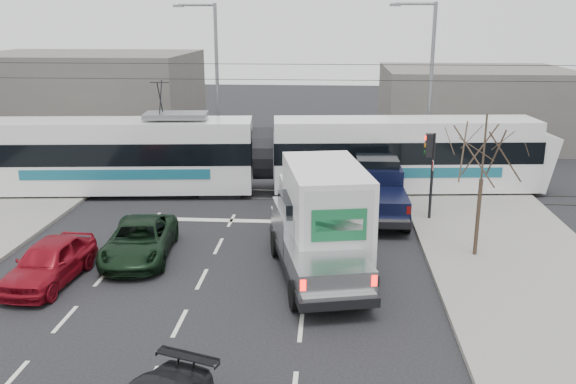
# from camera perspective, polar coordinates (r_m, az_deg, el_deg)

# --- Properties ---
(ground) EXTENTS (120.00, 120.00, 0.00)m
(ground) POSITION_cam_1_polar(r_m,az_deg,el_deg) (20.04, -3.25, -8.28)
(ground) COLOR black
(ground) RESTS_ON ground
(sidewalk_right) EXTENTS (6.00, 60.00, 0.15)m
(sidewalk_right) POSITION_cam_1_polar(r_m,az_deg,el_deg) (20.92, 22.29, -8.22)
(sidewalk_right) COLOR gray
(sidewalk_right) RESTS_ON ground
(rails) EXTENTS (60.00, 1.60, 0.03)m
(rails) POSITION_cam_1_polar(r_m,az_deg,el_deg) (29.38, -0.80, -0.25)
(rails) COLOR #33302D
(rails) RESTS_ON ground
(building_left) EXTENTS (14.00, 10.00, 6.00)m
(building_left) POSITION_cam_1_polar(r_m,az_deg,el_deg) (43.65, -18.23, 8.32)
(building_left) COLOR #615D58
(building_left) RESTS_ON ground
(building_right) EXTENTS (12.00, 10.00, 5.00)m
(building_right) POSITION_cam_1_polar(r_m,az_deg,el_deg) (43.56, 16.92, 7.75)
(building_right) COLOR #615D58
(building_right) RESTS_ON ground
(bare_tree) EXTENTS (2.40, 2.40, 5.00)m
(bare_tree) POSITION_cam_1_polar(r_m,az_deg,el_deg) (21.70, 17.83, 3.42)
(bare_tree) COLOR #47382B
(bare_tree) RESTS_ON ground
(traffic_signal) EXTENTS (0.44, 0.44, 3.60)m
(traffic_signal) POSITION_cam_1_polar(r_m,az_deg,el_deg) (25.53, 13.14, 3.15)
(traffic_signal) COLOR black
(traffic_signal) RESTS_ON ground
(street_lamp_near) EXTENTS (2.38, 0.25, 9.00)m
(street_lamp_near) POSITION_cam_1_polar(r_m,az_deg,el_deg) (32.63, 12.90, 10.11)
(street_lamp_near) COLOR slate
(street_lamp_near) RESTS_ON ground
(street_lamp_far) EXTENTS (2.38, 0.25, 9.00)m
(street_lamp_far) POSITION_cam_1_polar(r_m,az_deg,el_deg) (34.88, -6.96, 10.75)
(street_lamp_far) COLOR slate
(street_lamp_far) RESTS_ON ground
(catenary) EXTENTS (60.00, 0.20, 7.00)m
(catenary) POSITION_cam_1_polar(r_m,az_deg,el_deg) (28.54, -0.83, 7.23)
(catenary) COLOR black
(catenary) RESTS_ON ground
(tram) EXTENTS (26.33, 5.15, 5.35)m
(tram) POSITION_cam_1_polar(r_m,az_deg,el_deg) (29.34, -2.45, 3.51)
(tram) COLOR white
(tram) RESTS_ON ground
(silver_pickup) EXTENTS (3.69, 7.01, 2.43)m
(silver_pickup) POSITION_cam_1_polar(r_m,az_deg,el_deg) (20.17, 2.49, -4.40)
(silver_pickup) COLOR black
(silver_pickup) RESTS_ON ground
(box_truck) EXTENTS (3.65, 7.33, 3.50)m
(box_truck) POSITION_cam_1_polar(r_m,az_deg,el_deg) (21.25, 3.22, -1.84)
(box_truck) COLOR black
(box_truck) RESTS_ON ground
(navy_pickup) EXTENTS (2.31, 5.73, 2.40)m
(navy_pickup) POSITION_cam_1_polar(r_m,az_deg,el_deg) (26.34, 8.38, 0.30)
(navy_pickup) COLOR black
(navy_pickup) RESTS_ON ground
(green_car) EXTENTS (2.63, 4.90, 1.31)m
(green_car) POSITION_cam_1_polar(r_m,az_deg,el_deg) (22.24, -13.73, -4.40)
(green_car) COLOR black
(green_car) RESTS_ON ground
(red_car) EXTENTS (1.95, 4.26, 1.42)m
(red_car) POSITION_cam_1_polar(r_m,az_deg,el_deg) (21.05, -21.44, -6.11)
(red_car) COLOR maroon
(red_car) RESTS_ON ground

